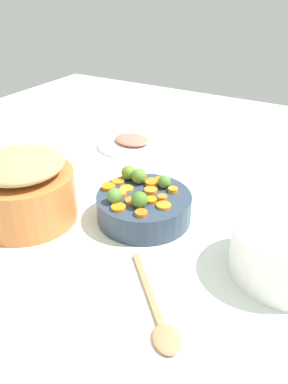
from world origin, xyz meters
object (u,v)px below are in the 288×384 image
metal_pot (26,197)px  wooden_spoon (159,319)px  ham_plate (129,145)px  serving_bowl_carrots (144,207)px

metal_pot → wooden_spoon: size_ratio=1.17×
metal_pot → ham_plate: bearing=-87.2°
wooden_spoon → ham_plate: size_ratio=0.97×
serving_bowl_carrots → ham_plate: 0.48m
serving_bowl_carrots → ham_plate: size_ratio=1.08×
serving_bowl_carrots → wooden_spoon: size_ratio=1.12×
wooden_spoon → ham_plate: (0.49, -0.67, 0.00)m
metal_pot → ham_plate: size_ratio=1.13×
ham_plate → wooden_spoon: bearing=126.2°
serving_bowl_carrots → metal_pot: metal_pot is taller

